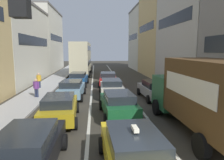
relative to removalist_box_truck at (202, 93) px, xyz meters
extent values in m
cube|color=#AAAAAA|center=(-10.40, 15.11, -1.90)|extent=(2.60, 64.00, 0.14)
cube|color=silver|center=(-5.40, 15.11, -1.97)|extent=(0.16, 60.00, 0.01)
cube|color=silver|center=(-2.00, 15.11, -1.97)|extent=(0.16, 60.00, 0.01)
cube|color=beige|center=(-15.70, 17.11, 2.58)|extent=(7.00, 14.57, 9.12)
cube|color=black|center=(-12.18, 17.11, 3.04)|extent=(0.02, 11.73, 1.10)
cube|color=#66605B|center=(-15.70, 17.11, 7.29)|extent=(7.20, 14.57, 0.30)
cube|color=beige|center=(-15.70, 31.78, 3.58)|extent=(7.00, 14.57, 11.11)
cube|color=black|center=(-12.18, 31.78, 4.14)|extent=(0.02, 11.73, 1.10)
cube|color=#66605B|center=(-15.70, 31.78, 9.28)|extent=(7.20, 14.57, 0.30)
cube|color=beige|center=(6.20, 33.61, 3.98)|extent=(7.00, 10.90, 11.91)
cube|color=black|center=(2.69, 33.61, 4.58)|extent=(0.02, 8.80, 1.10)
cube|color=#66605B|center=(6.20, 33.61, 10.09)|extent=(7.20, 10.90, 0.30)
cube|color=tan|center=(6.20, 22.61, 4.66)|extent=(7.00, 10.90, 13.28)
cube|color=black|center=(2.69, 22.61, 5.33)|extent=(0.02, 8.80, 1.10)
cube|color=#B2ADA3|center=(6.20, 11.61, 4.32)|extent=(7.00, 10.90, 12.59)
cube|color=black|center=(2.69, 11.61, 4.95)|extent=(0.02, 8.80, 1.10)
sphere|color=green|center=(-6.25, -5.50, 2.72)|extent=(0.18, 0.18, 0.18)
cube|color=#1E5933|center=(-0.06, 2.88, -0.54)|extent=(2.45, 2.45, 1.90)
cube|color=black|center=(-0.08, 4.09, -0.16)|extent=(2.02, 0.07, 0.70)
cube|color=#51381E|center=(0.02, -0.88, 0.21)|extent=(2.51, 5.49, 2.80)
cube|color=white|center=(-1.19, -0.90, 0.49)|extent=(0.12, 4.48, 0.90)
cylinder|color=black|center=(-1.26, 2.94, -1.49)|extent=(0.32, 0.97, 0.96)
cylinder|color=black|center=(1.14, 2.99, -1.49)|extent=(0.32, 0.97, 0.96)
cylinder|color=black|center=(-1.15, -2.34, -1.49)|extent=(0.32, 0.97, 0.96)
cube|color=yellow|center=(-3.84, -3.08, -1.30)|extent=(1.97, 4.37, 0.70)
cube|color=#1E2328|center=(-3.83, -3.28, -0.74)|extent=(1.68, 2.47, 0.52)
cube|color=#F2EACC|center=(-3.83, -3.28, -0.37)|extent=(0.18, 0.45, 0.12)
cylinder|color=black|center=(-4.81, -1.65, -1.65)|extent=(0.25, 0.65, 0.64)
cylinder|color=black|center=(-2.98, -1.58, -1.65)|extent=(0.25, 0.65, 0.64)
cube|color=black|center=(-7.24, -2.69, -1.30)|extent=(1.82, 4.31, 0.70)
cube|color=#1E2328|center=(-7.25, -2.89, -0.74)|extent=(1.59, 2.41, 0.52)
cylinder|color=black|center=(-8.16, -1.23, -1.65)|extent=(0.22, 0.64, 0.64)
cylinder|color=black|center=(-6.32, -1.24, -1.65)|extent=(0.22, 0.64, 0.64)
cube|color=#19592D|center=(-3.66, 2.87, -1.30)|extent=(2.07, 4.40, 0.70)
cube|color=#1E2328|center=(-3.65, 2.67, -0.74)|extent=(1.73, 2.50, 0.52)
cylinder|color=black|center=(-4.67, 4.27, -1.65)|extent=(0.26, 0.65, 0.64)
cylinder|color=black|center=(-2.84, 4.39, -1.65)|extent=(0.26, 0.65, 0.64)
cylinder|color=black|center=(-4.49, 1.35, -1.65)|extent=(0.26, 0.65, 0.64)
cylinder|color=black|center=(-2.65, 1.47, -1.65)|extent=(0.26, 0.65, 0.64)
cube|color=#B29319|center=(-7.06, 2.27, -1.30)|extent=(2.02, 4.39, 0.70)
cube|color=#1E2328|center=(-7.05, 2.07, -0.74)|extent=(1.71, 2.49, 0.52)
cylinder|color=black|center=(-8.05, 3.68, -1.65)|extent=(0.25, 0.65, 0.64)
cylinder|color=black|center=(-6.21, 3.78, -1.65)|extent=(0.25, 0.65, 0.64)
cylinder|color=black|center=(-7.90, 0.76, -1.65)|extent=(0.25, 0.65, 0.64)
cylinder|color=black|center=(-6.06, 0.86, -1.65)|extent=(0.25, 0.65, 0.64)
cube|color=beige|center=(-3.67, 8.37, -1.30)|extent=(1.84, 4.32, 0.70)
cube|color=#1E2328|center=(-3.67, 8.17, -0.74)|extent=(1.61, 2.42, 0.52)
cylinder|color=black|center=(-4.58, 9.84, -1.65)|extent=(0.23, 0.64, 0.64)
cylinder|color=black|center=(-2.74, 9.82, -1.65)|extent=(0.23, 0.64, 0.64)
cylinder|color=black|center=(-4.60, 6.92, -1.65)|extent=(0.23, 0.64, 0.64)
cylinder|color=black|center=(-2.76, 6.90, -1.65)|extent=(0.23, 0.64, 0.64)
cube|color=#759EB7|center=(-6.99, 7.96, -1.30)|extent=(1.94, 4.36, 0.70)
cube|color=#1E2328|center=(-6.99, 7.76, -0.74)|extent=(1.66, 2.46, 0.52)
cylinder|color=black|center=(-7.86, 9.45, -1.65)|extent=(0.24, 0.65, 0.64)
cylinder|color=black|center=(-6.02, 9.39, -1.65)|extent=(0.24, 0.65, 0.64)
cylinder|color=black|center=(-7.95, 6.53, -1.65)|extent=(0.24, 0.65, 0.64)
cylinder|color=black|center=(-6.12, 6.47, -1.65)|extent=(0.24, 0.65, 0.64)
cube|color=#A51E1E|center=(-3.61, 13.84, -1.30)|extent=(2.03, 4.39, 0.70)
cube|color=#1E2328|center=(-3.63, 13.64, -0.74)|extent=(1.71, 2.49, 0.52)
cylinder|color=black|center=(-4.45, 15.35, -1.65)|extent=(0.25, 0.65, 0.64)
cylinder|color=black|center=(-2.62, 15.25, -1.65)|extent=(0.25, 0.65, 0.64)
cylinder|color=black|center=(-4.61, 12.43, -1.65)|extent=(0.25, 0.65, 0.64)
cylinder|color=black|center=(-2.78, 12.33, -1.65)|extent=(0.25, 0.65, 0.64)
cube|color=#194C8C|center=(-6.93, 14.04, -1.30)|extent=(2.00, 4.38, 0.70)
cube|color=#1E2328|center=(-6.94, 13.84, -0.74)|extent=(1.70, 2.48, 0.52)
cylinder|color=black|center=(-7.78, 15.54, -1.65)|extent=(0.25, 0.65, 0.64)
cylinder|color=black|center=(-5.94, 15.46, -1.65)|extent=(0.25, 0.65, 0.64)
cylinder|color=black|center=(-7.91, 12.62, -1.65)|extent=(0.25, 0.65, 0.64)
cylinder|color=black|center=(-6.08, 12.54, -1.65)|extent=(0.25, 0.65, 0.64)
cube|color=gray|center=(-0.21, 7.13, -1.30)|extent=(1.97, 4.37, 0.70)
cube|color=#1E2328|center=(-0.21, 6.93, -0.74)|extent=(1.68, 2.47, 0.52)
cylinder|color=black|center=(-1.19, 8.55, -1.65)|extent=(0.25, 0.65, 0.64)
cylinder|color=black|center=(0.65, 8.62, -1.65)|extent=(0.25, 0.65, 0.64)
cylinder|color=black|center=(-1.08, 5.63, -1.65)|extent=(0.25, 0.65, 0.64)
cylinder|color=black|center=(0.76, 5.70, -1.65)|extent=(0.25, 0.65, 0.64)
cube|color=#BFB793|center=(-7.15, 23.78, -0.27)|extent=(2.71, 10.55, 2.40)
cube|color=black|center=(-7.15, 23.78, 0.09)|extent=(2.72, 9.92, 0.70)
cube|color=#BFB793|center=(-7.15, 23.78, 2.01)|extent=(2.71, 10.55, 2.16)
cube|color=black|center=(-7.15, 23.78, 2.25)|extent=(2.72, 9.92, 0.64)
cylinder|color=black|center=(-8.32, 27.59, -1.47)|extent=(0.32, 1.01, 1.00)
cylinder|color=black|center=(-5.82, 27.54, -1.47)|extent=(0.32, 1.01, 1.00)
cylinder|color=black|center=(-8.46, 20.66, -1.47)|extent=(0.32, 1.01, 1.00)
cylinder|color=black|center=(-5.96, 20.61, -1.47)|extent=(0.32, 1.01, 1.00)
cylinder|color=#262D47|center=(-9.95, 7.94, -1.56)|extent=(0.16, 0.16, 0.82)
cylinder|color=#262D47|center=(-9.78, 7.88, -1.56)|extent=(0.16, 0.16, 0.82)
cylinder|color=#66337F|center=(-9.86, 7.91, -0.85)|extent=(0.34, 0.34, 0.60)
sphere|color=tan|center=(-9.86, 7.91, -0.43)|extent=(0.24, 0.24, 0.24)
cylinder|color=#66337F|center=(-10.07, 7.98, -0.82)|extent=(0.10, 0.10, 0.55)
cylinder|color=#66337F|center=(-9.65, 7.84, -0.82)|extent=(0.10, 0.10, 0.55)
cylinder|color=#262D47|center=(-10.71, 12.26, -1.56)|extent=(0.16, 0.16, 0.82)
cylinder|color=#262D47|center=(-10.88, 12.32, -1.56)|extent=(0.16, 0.16, 0.82)
cylinder|color=gold|center=(-10.79, 12.29, -0.85)|extent=(0.34, 0.34, 0.60)
sphere|color=tan|center=(-10.79, 12.29, -0.43)|extent=(0.24, 0.24, 0.24)
cylinder|color=gold|center=(-10.58, 12.21, -0.82)|extent=(0.10, 0.10, 0.55)
cylinder|color=gold|center=(-11.00, 12.36, -0.82)|extent=(0.10, 0.10, 0.55)
camera|label=1|loc=(-5.03, -9.32, 2.04)|focal=33.42mm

